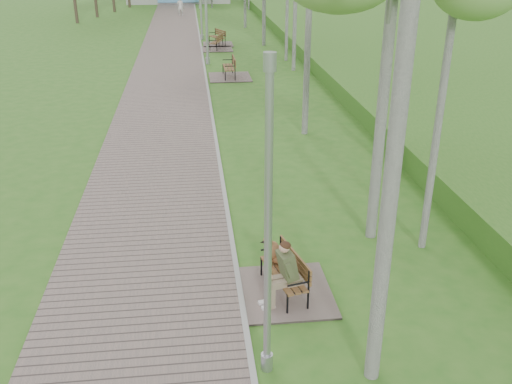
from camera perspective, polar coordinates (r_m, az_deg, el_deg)
ground at (r=11.37m, az=-2.11°, el=-6.98°), size 120.00×120.00×0.00m
walkway at (r=31.78m, az=-8.59°, el=13.19°), size 3.50×67.00×0.04m
kerb at (r=31.77m, az=-5.36°, el=13.36°), size 0.10×67.00×0.05m
embankment at (r=32.85m, az=16.71°, el=12.79°), size 14.00×70.00×1.60m
bench_main at (r=10.20m, az=2.57°, el=-8.35°), size 1.63×1.81×1.42m
bench_second at (r=26.68m, az=-2.72°, el=11.81°), size 1.89×2.11×1.16m
bench_third at (r=35.44m, az=-3.89°, el=14.80°), size 1.76×1.96×1.08m
bench_far at (r=33.86m, az=-3.97°, el=14.35°), size 1.72×1.91×1.06m
lamp_post_near at (r=7.62m, az=1.21°, el=-4.86°), size 0.18×0.18×4.65m
lamp_post_second at (r=29.37m, az=-5.01°, el=17.83°), size 0.23×0.23×5.83m
pedestrian_near at (r=49.41m, az=-7.59°, el=17.91°), size 0.55×0.36×1.51m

